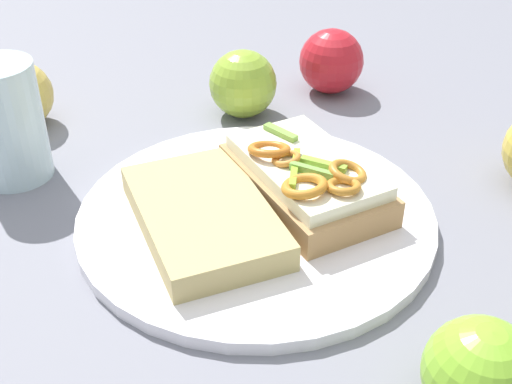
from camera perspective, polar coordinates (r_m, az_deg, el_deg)
The scene contains 9 objects.
ground_plane at distance 0.59m, azimuth 0.00°, elevation -2.59°, with size 2.00×2.00×0.00m, color slate.
plate at distance 0.58m, azimuth 0.00°, elevation -2.12°, with size 0.31×0.31×0.01m, color white.
sandwich at distance 0.59m, azimuth 4.33°, elevation 1.23°, with size 0.18×0.18×0.05m.
bread_slice_side at distance 0.55m, azimuth -4.60°, elevation -2.06°, with size 0.17×0.10×0.02m, color tan.
apple_0 at distance 0.75m, azimuth -1.14°, elevation 9.39°, with size 0.08×0.08×0.08m, color #8CB133.
apple_2 at distance 0.43m, azimuth 18.94°, elevation -14.74°, with size 0.07×0.07×0.07m, color #7EBA2D.
apple_4 at distance 0.81m, azimuth 6.91°, elevation 11.18°, with size 0.08×0.08×0.08m, color red.
apple_5 at distance 0.77m, azimuth -19.93°, elevation 7.96°, with size 0.07×0.07×0.07m, color gold.
drinking_glass at distance 0.67m, azimuth -20.95°, elevation 5.71°, with size 0.07×0.07×0.12m, color silver.
Camera 1 is at (0.45, 0.15, 0.35)m, focal length 45.99 mm.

